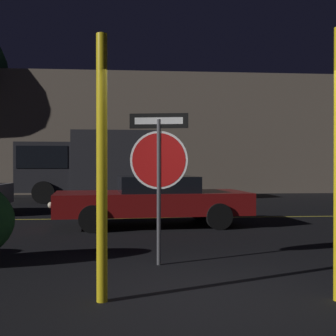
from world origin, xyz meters
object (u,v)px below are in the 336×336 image
object	(u,v)px
delivery_truck	(89,163)
yellow_pole_left	(102,168)
stop_sign	(159,159)
passing_car_3	(153,199)

from	to	relation	value
delivery_truck	yellow_pole_left	bearing A→B (deg)	-176.30
stop_sign	yellow_pole_left	bearing A→B (deg)	-101.21
yellow_pole_left	passing_car_3	world-z (taller)	yellow_pole_left
stop_sign	passing_car_3	xyz separation A→B (m)	(0.16, 4.36, -0.92)
stop_sign	passing_car_3	bearing A→B (deg)	99.39
delivery_truck	stop_sign	bearing A→B (deg)	-172.08
stop_sign	yellow_pole_left	xyz separation A→B (m)	(-0.74, -1.77, -0.11)
stop_sign	delivery_truck	bearing A→B (deg)	110.72
passing_car_3	stop_sign	bearing A→B (deg)	173.51
yellow_pole_left	passing_car_3	xyz separation A→B (m)	(0.90, 6.14, -0.82)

